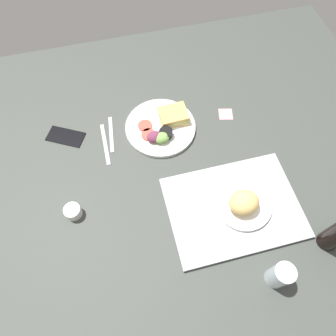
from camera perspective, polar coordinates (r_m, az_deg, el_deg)
name	(u,v)px	position (r cm, az deg, el deg)	size (l,w,h in cm)	color
ground_plane	(171,167)	(116.06, 0.60, 0.19)	(190.00, 150.00, 3.00)	#383D38
serving_tray	(233,207)	(109.15, 12.07, -7.20)	(45.00, 33.00, 1.60)	#9EA0A3
bread_plate_near	(243,203)	(106.45, 13.91, -6.34)	(19.64, 19.64, 8.33)	white
plate_with_salad	(163,126)	(122.21, -0.93, 7.80)	(27.92, 27.92, 5.40)	white
drinking_glass	(280,275)	(101.73, 20.14, -18.30)	(6.29, 6.29, 11.15)	silver
espresso_cup	(73,212)	(109.84, -17.30, -7.76)	(5.60, 5.60, 4.00)	silver
fork	(111,134)	(123.92, -10.57, 6.25)	(17.00, 1.40, 0.50)	#B7B7BC
knife	(105,144)	(121.79, -11.65, 4.44)	(19.00, 1.40, 0.50)	#B7B7BC
cell_phone	(65,136)	(127.65, -18.59, 5.63)	(14.40, 7.20, 0.80)	black
sticky_note	(226,114)	(130.20, 10.71, 9.87)	(5.60, 5.60, 0.12)	pink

